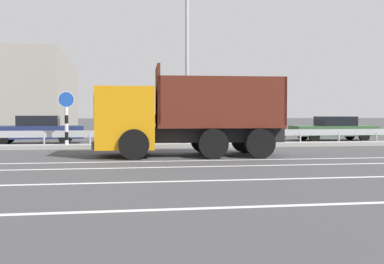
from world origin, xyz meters
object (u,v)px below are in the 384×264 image
object	(u,v)px
median_road_sign	(66,119)
parked_car_3	(147,128)
street_lamp_1	(188,26)
parked_car_2	(37,130)
parked_car_4	(245,128)
parked_car_5	(333,129)
dump_truck	(166,122)

from	to	relation	value
median_road_sign	parked_car_3	xyz separation A→B (m)	(3.78, 3.65, -0.57)
median_road_sign	street_lamp_1	size ratio (longest dim) A/B	0.25
parked_car_2	parked_car_4	world-z (taller)	parked_car_4
parked_car_4	parked_car_5	distance (m)	5.58
median_road_sign	parked_car_4	size ratio (longest dim) A/B	0.62
median_road_sign	street_lamp_1	xyz separation A→B (m)	(5.48, -0.18, 4.28)
street_lamp_1	parked_car_5	size ratio (longest dim) A/B	2.11
dump_truck	median_road_sign	xyz separation A→B (m)	(-4.06, 4.29, 0.08)
parked_car_5	parked_car_4	bearing A→B (deg)	99.21
parked_car_3	parked_car_4	bearing A→B (deg)	86.35
street_lamp_1	parked_car_5	distance (m)	11.14
street_lamp_1	parked_car_2	world-z (taller)	street_lamp_1
dump_truck	street_lamp_1	world-z (taller)	street_lamp_1
dump_truck	street_lamp_1	size ratio (longest dim) A/B	0.68
parked_car_2	parked_car_3	size ratio (longest dim) A/B	1.23
parked_car_3	street_lamp_1	bearing A→B (deg)	26.56
parked_car_4	parked_car_5	size ratio (longest dim) A/B	0.86
dump_truck	parked_car_3	distance (m)	7.97
parked_car_2	parked_car_3	distance (m)	5.69
dump_truck	median_road_sign	size ratio (longest dim) A/B	2.70
parked_car_3	parked_car_5	distance (m)	10.87
dump_truck	parked_car_3	bearing A→B (deg)	4.43
median_road_sign	parked_car_5	size ratio (longest dim) A/B	0.53
parked_car_3	parked_car_5	world-z (taller)	parked_car_3
parked_car_4	parked_car_2	bearing A→B (deg)	86.46
parked_car_4	median_road_sign	bearing A→B (deg)	106.08
street_lamp_1	dump_truck	bearing A→B (deg)	-109.05
parked_car_2	street_lamp_1	bearing A→B (deg)	-118.63
parked_car_4	parked_car_5	bearing A→B (deg)	-84.90
median_road_sign	parked_car_4	bearing A→B (deg)	18.57
parked_car_3	parked_car_4	size ratio (longest dim) A/B	0.96
dump_truck	median_road_sign	bearing A→B (deg)	45.82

